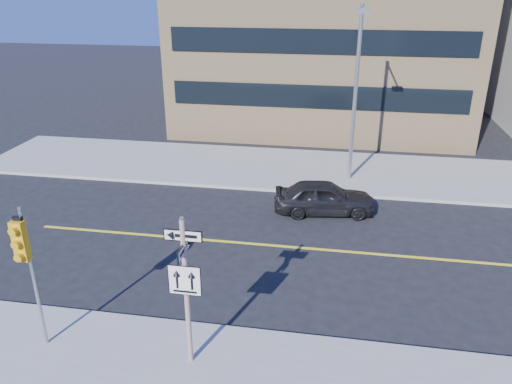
% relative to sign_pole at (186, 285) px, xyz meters
% --- Properties ---
extents(ground, '(120.00, 120.00, 0.00)m').
position_rel_sign_pole_xyz_m(ground, '(0.00, 2.51, -2.44)').
color(ground, black).
rests_on(ground, ground).
extents(sign_pole, '(0.92, 0.92, 4.06)m').
position_rel_sign_pole_xyz_m(sign_pole, '(0.00, 0.00, 0.00)').
color(sign_pole, beige).
rests_on(sign_pole, near_sidewalk).
extents(traffic_signal, '(0.32, 0.45, 4.00)m').
position_rel_sign_pole_xyz_m(traffic_signal, '(-4.00, -0.15, 0.59)').
color(traffic_signal, gray).
rests_on(traffic_signal, near_sidewalk).
extents(parked_car_a, '(2.23, 4.33, 1.41)m').
position_rel_sign_pole_xyz_m(parked_car_a, '(2.93, 9.69, -1.73)').
color(parked_car_a, black).
rests_on(parked_car_a, ground).
extents(streetlight_a, '(0.55, 2.25, 8.00)m').
position_rel_sign_pole_xyz_m(streetlight_a, '(4.00, 13.27, 2.32)').
color(streetlight_a, gray).
rests_on(streetlight_a, far_sidewalk).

